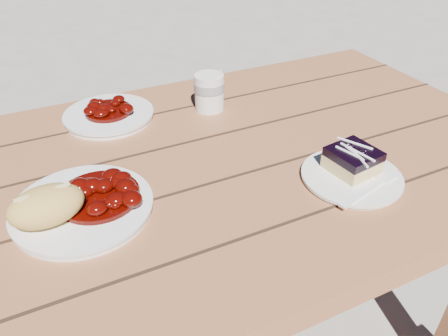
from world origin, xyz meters
name	(u,v)px	position (x,y,z in m)	size (l,w,h in m)	color
picnic_table	(80,259)	(0.00, 0.00, 0.59)	(2.00, 1.55, 0.75)	brown
main_plate	(83,208)	(0.03, -0.06, 0.76)	(0.24, 0.24, 0.02)	white
goulash_stew	(97,189)	(0.06, -0.05, 0.79)	(0.15, 0.15, 0.04)	#450602
bread_roll	(46,206)	(-0.03, -0.08, 0.80)	(0.12, 0.08, 0.06)	#DDB155
dessert_plate	(351,177)	(0.51, -0.19, 0.76)	(0.19, 0.19, 0.01)	white
blueberry_cake	(353,160)	(0.52, -0.17, 0.78)	(0.10, 0.10, 0.05)	#E4C87C
fork_dessert	(363,192)	(0.49, -0.24, 0.76)	(0.03, 0.16, 0.01)	white
coffee_cup	(209,92)	(0.39, 0.21, 0.79)	(0.07, 0.07, 0.09)	white
second_plate	(109,116)	(0.15, 0.27, 0.76)	(0.21, 0.21, 0.02)	white
second_stew	(107,105)	(0.15, 0.27, 0.79)	(0.11, 0.11, 0.04)	#450602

